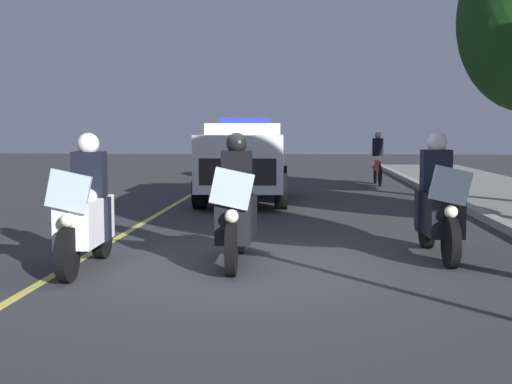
% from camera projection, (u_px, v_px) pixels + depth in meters
% --- Properties ---
extents(ground_plane, '(80.00, 80.00, 0.00)m').
position_uv_depth(ground_plane, '(252.00, 266.00, 8.85)').
color(ground_plane, '#333335').
extents(lane_stripe_center, '(48.00, 0.12, 0.01)m').
position_uv_depth(lane_stripe_center, '(74.00, 263.00, 9.01)').
color(lane_stripe_center, '#E0D14C').
rests_on(lane_stripe_center, ground).
extents(police_motorcycle_lead_left, '(2.14, 0.57, 1.72)m').
position_uv_depth(police_motorcycle_lead_left, '(86.00, 214.00, 8.61)').
color(police_motorcycle_lead_left, black).
rests_on(police_motorcycle_lead_left, ground).
extents(police_motorcycle_lead_right, '(2.14, 0.57, 1.72)m').
position_uv_depth(police_motorcycle_lead_right, '(236.00, 211.00, 8.95)').
color(police_motorcycle_lead_right, black).
rests_on(police_motorcycle_lead_right, ground).
extents(police_motorcycle_trailing, '(2.14, 0.57, 1.72)m').
position_uv_depth(police_motorcycle_trailing, '(438.00, 207.00, 9.42)').
color(police_motorcycle_trailing, black).
rests_on(police_motorcycle_trailing, ground).
extents(police_suv, '(4.96, 2.18, 2.05)m').
position_uv_depth(police_suv, '(244.00, 158.00, 16.66)').
color(police_suv, silver).
rests_on(police_suv, ground).
extents(cyclist_background, '(1.76, 0.33, 1.69)m').
position_uv_depth(cyclist_background, '(378.00, 158.00, 21.70)').
color(cyclist_background, black).
rests_on(cyclist_background, ground).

